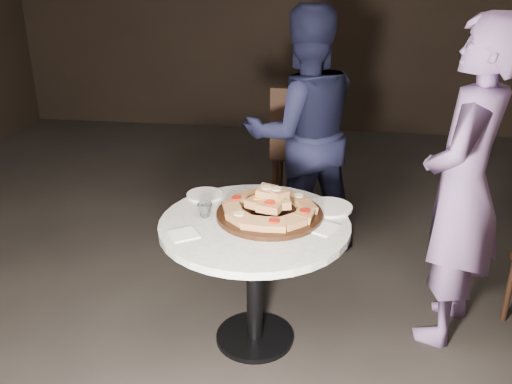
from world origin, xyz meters
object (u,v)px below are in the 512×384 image
at_px(diner_navy, 303,133).
at_px(diner_teal, 463,188).
at_px(serving_board, 269,214).
at_px(water_glass, 205,210).
at_px(focaccia_pile, 270,205).
at_px(chair_far, 305,143).
at_px(table, 255,245).

distance_m(diner_navy, diner_teal, 1.15).
height_order(serving_board, water_glass, water_glass).
height_order(serving_board, focaccia_pile, focaccia_pile).
distance_m(focaccia_pile, chair_far, 1.40).
relative_size(water_glass, diner_teal, 0.04).
xyz_separation_m(diner_navy, diner_teal, (0.80, -0.82, 0.03)).
xyz_separation_m(focaccia_pile, diner_teal, (0.90, 0.15, 0.07)).
relative_size(table, water_glass, 13.53).
distance_m(water_glass, diner_navy, 1.10).
distance_m(chair_far, diner_teal, 1.49).
bearing_deg(chair_far, diner_navy, 90.93).
bearing_deg(chair_far, serving_board, 86.80).
bearing_deg(focaccia_pile, table, -131.49).
height_order(focaccia_pile, water_glass, focaccia_pile).
relative_size(table, serving_board, 1.91).
bearing_deg(serving_board, table, -132.69).
distance_m(water_glass, diner_teal, 1.22).
distance_m(table, diner_navy, 1.08).
height_order(focaccia_pile, diner_navy, diner_navy).
bearing_deg(diner_navy, focaccia_pile, 64.39).
height_order(chair_far, diner_teal, diner_teal).
xyz_separation_m(focaccia_pile, chair_far, (0.10, 1.39, -0.16)).
distance_m(focaccia_pile, diner_navy, 0.98).
bearing_deg(focaccia_pile, diner_teal, 9.58).
xyz_separation_m(serving_board, focaccia_pile, (0.00, 0.00, 0.05)).
bearing_deg(focaccia_pile, serving_board, -97.12).
xyz_separation_m(table, water_glass, (-0.24, 0.03, 0.16)).
distance_m(serving_board, chair_far, 1.40).
distance_m(chair_far, diner_navy, 0.46).
xyz_separation_m(table, diner_navy, (0.16, 1.04, 0.23)).
relative_size(serving_board, diner_navy, 0.33).
bearing_deg(diner_teal, table, -52.78).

